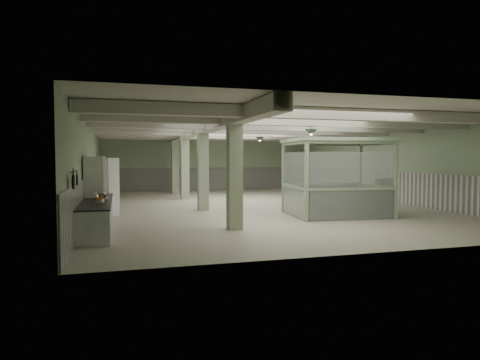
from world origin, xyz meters
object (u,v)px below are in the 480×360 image
object	(u,v)px
prep_counter	(96,215)
walkin_cooler	(96,188)
filing_cabinet	(384,197)
guard_booth	(336,165)

from	to	relation	value
prep_counter	walkin_cooler	xyz separation A→B (m)	(-0.08, 1.99, 0.67)
filing_cabinet	walkin_cooler	bearing A→B (deg)	-176.85
walkin_cooler	filing_cabinet	size ratio (longest dim) A/B	1.75
prep_counter	filing_cabinet	size ratio (longest dim) A/B	3.71
walkin_cooler	guard_booth	world-z (taller)	guard_booth
prep_counter	guard_booth	xyz separation A→B (m)	(8.60, 1.05, 1.46)
prep_counter	guard_booth	distance (m)	8.78
prep_counter	walkin_cooler	size ratio (longest dim) A/B	2.11
filing_cabinet	guard_booth	bearing A→B (deg)	178.07
walkin_cooler	prep_counter	bearing A→B (deg)	-87.58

